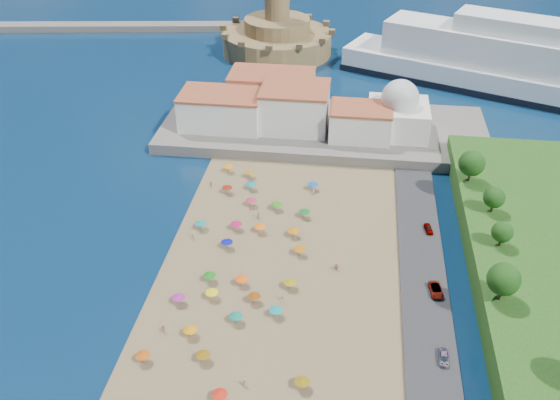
# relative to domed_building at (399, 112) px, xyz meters

# --- Properties ---
(ground) EXTENTS (700.00, 700.00, 0.00)m
(ground) POSITION_rel_domed_building_xyz_m (-30.00, -71.00, -8.97)
(ground) COLOR #071938
(ground) RESTS_ON ground
(terrace) EXTENTS (90.00, 36.00, 3.00)m
(terrace) POSITION_rel_domed_building_xyz_m (-20.00, 2.00, -7.47)
(terrace) COLOR #59544C
(terrace) RESTS_ON ground
(jetty) EXTENTS (18.00, 70.00, 2.40)m
(jetty) POSITION_rel_domed_building_xyz_m (-42.00, 37.00, -7.77)
(jetty) COLOR #59544C
(jetty) RESTS_ON ground
(breakwater) EXTENTS (199.03, 34.77, 2.60)m
(breakwater) POSITION_rel_domed_building_xyz_m (-140.00, 82.00, -7.67)
(breakwater) COLOR #59544C
(breakwater) RESTS_ON ground
(waterfront_buildings) EXTENTS (57.00, 29.00, 11.00)m
(waterfront_buildings) POSITION_rel_domed_building_xyz_m (-33.05, 2.64, -1.10)
(waterfront_buildings) COLOR silver
(waterfront_buildings) RESTS_ON terrace
(domed_building) EXTENTS (16.00, 16.00, 15.00)m
(domed_building) POSITION_rel_domed_building_xyz_m (0.00, 0.00, 0.00)
(domed_building) COLOR silver
(domed_building) RESTS_ON terrace
(fortress) EXTENTS (40.00, 40.00, 32.40)m
(fortress) POSITION_rel_domed_building_xyz_m (-42.00, 67.00, -2.29)
(fortress) COLOR olive
(fortress) RESTS_ON ground
(cruise_ship) EXTENTS (131.25, 69.92, 29.24)m
(cruise_ship) POSITION_rel_domed_building_xyz_m (47.69, 36.06, -0.32)
(cruise_ship) COLOR black
(cruise_ship) RESTS_ON ground
(beach_parasols) EXTENTS (31.12, 116.62, 2.20)m
(beach_parasols) POSITION_rel_domed_building_xyz_m (-31.15, -81.16, -6.83)
(beach_parasols) COLOR gray
(beach_parasols) RESTS_ON beach
(beachgoers) EXTENTS (34.86, 98.25, 1.86)m
(beachgoers) POSITION_rel_domed_building_xyz_m (-31.12, -67.83, -7.86)
(beachgoers) COLOR tan
(beachgoers) RESTS_ON beach
(parked_cars) EXTENTS (2.85, 66.16, 1.36)m
(parked_cars) POSITION_rel_domed_building_xyz_m (6.00, -75.33, -7.62)
(parked_cars) COLOR gray
(parked_cars) RESTS_ON promenade
(hillside_trees) EXTENTS (16.04, 105.30, 7.85)m
(hillside_trees) POSITION_rel_domed_building_xyz_m (18.66, -77.35, 1.23)
(hillside_trees) COLOR #382314
(hillside_trees) RESTS_ON hillside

